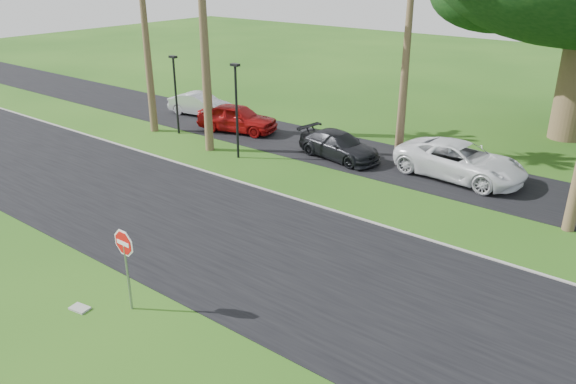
{
  "coord_description": "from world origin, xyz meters",
  "views": [
    {
      "loc": [
        12.26,
        -10.85,
        9.21
      ],
      "look_at": [
        1.36,
        3.11,
        1.8
      ],
      "focal_mm": 35.0,
      "sensor_mm": 36.0,
      "label": 1
    }
  ],
  "objects_px": {
    "car_red": "(237,118)",
    "car_dark": "(339,146)",
    "car_minivan": "(460,161)",
    "stop_sign_near": "(125,254)",
    "car_silver": "(200,105)"
  },
  "relations": [
    {
      "from": "car_minivan",
      "to": "car_dark",
      "type": "bearing_deg",
      "value": 104.82
    },
    {
      "from": "car_minivan",
      "to": "car_red",
      "type": "bearing_deg",
      "value": 97.6
    },
    {
      "from": "car_red",
      "to": "car_dark",
      "type": "xyz_separation_m",
      "value": [
        7.11,
        -0.34,
        -0.13
      ]
    },
    {
      "from": "car_silver",
      "to": "car_dark",
      "type": "height_order",
      "value": "car_silver"
    },
    {
      "from": "stop_sign_near",
      "to": "car_red",
      "type": "height_order",
      "value": "stop_sign_near"
    },
    {
      "from": "car_silver",
      "to": "car_red",
      "type": "distance_m",
      "value": 4.45
    },
    {
      "from": "stop_sign_near",
      "to": "car_silver",
      "type": "distance_m",
      "value": 21.24
    },
    {
      "from": "car_silver",
      "to": "car_dark",
      "type": "bearing_deg",
      "value": -107.0
    },
    {
      "from": "stop_sign_near",
      "to": "car_dark",
      "type": "distance_m",
      "value": 14.74
    },
    {
      "from": "car_silver",
      "to": "car_red",
      "type": "height_order",
      "value": "car_red"
    },
    {
      "from": "car_silver",
      "to": "car_minivan",
      "type": "height_order",
      "value": "car_minivan"
    },
    {
      "from": "car_red",
      "to": "car_minivan",
      "type": "xyz_separation_m",
      "value": [
        12.88,
        0.72,
        0.02
      ]
    },
    {
      "from": "car_red",
      "to": "car_minivan",
      "type": "bearing_deg",
      "value": -101.51
    },
    {
      "from": "car_silver",
      "to": "car_red",
      "type": "relative_size",
      "value": 0.91
    },
    {
      "from": "car_dark",
      "to": "car_minivan",
      "type": "height_order",
      "value": "car_minivan"
    }
  ]
}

